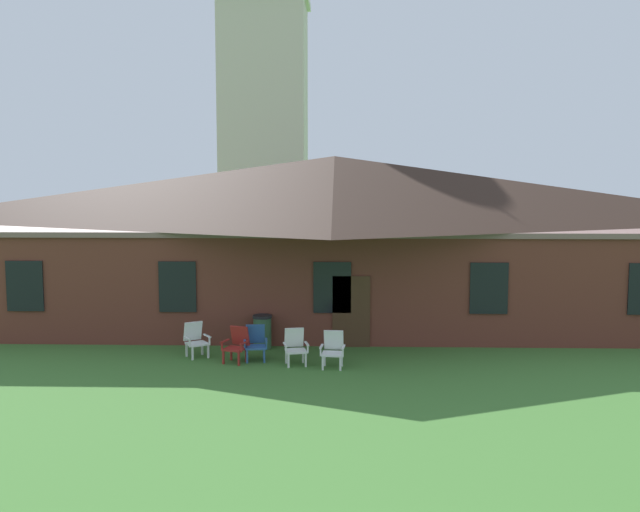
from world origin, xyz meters
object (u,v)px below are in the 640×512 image
at_px(lawn_chair_by_porch, 196,339).
at_px(lawn_chair_left_end, 255,342).
at_px(lawn_chair_near_door, 237,344).
at_px(trash_bin, 262,332).
at_px(lawn_chair_middle, 295,346).
at_px(lawn_chair_right_end, 333,348).

xyz_separation_m(lawn_chair_by_porch, lawn_chair_left_end, (1.71, -0.33, 0.00)).
bearing_deg(lawn_chair_left_end, lawn_chair_near_door, -154.39).
bearing_deg(trash_bin, lawn_chair_middle, -58.61).
distance_m(lawn_chair_by_porch, lawn_chair_right_end, 3.97).
distance_m(lawn_chair_by_porch, lawn_chair_near_door, 1.36).
height_order(lawn_chair_middle, trash_bin, trash_bin).
bearing_deg(lawn_chair_left_end, trash_bin, 88.05).
height_order(lawn_chair_near_door, lawn_chair_right_end, same).
relative_size(lawn_chair_by_porch, lawn_chair_middle, 1.00).
bearing_deg(lawn_chair_left_end, lawn_chair_right_end, -17.85).
height_order(lawn_chair_by_porch, lawn_chair_left_end, same).
height_order(lawn_chair_right_end, trash_bin, trash_bin).
height_order(lawn_chair_middle, lawn_chair_right_end, same).
bearing_deg(lawn_chair_middle, lawn_chair_by_porch, 165.30).
relative_size(lawn_chair_right_end, trash_bin, 0.98).
xyz_separation_m(lawn_chair_by_porch, trash_bin, (1.76, 1.01, -0.00)).
xyz_separation_m(lawn_chair_by_porch, lawn_chair_near_door, (1.23, -0.56, 0.00)).
bearing_deg(lawn_chair_right_end, trash_bin, 135.84).
height_order(lawn_chair_by_porch, lawn_chair_right_end, same).
relative_size(lawn_chair_by_porch, trash_bin, 0.98).
height_order(lawn_chair_by_porch, lawn_chair_middle, same).
xyz_separation_m(lawn_chair_left_end, trash_bin, (0.05, 1.34, -0.00)).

